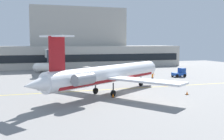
# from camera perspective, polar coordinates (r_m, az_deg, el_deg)

# --- Properties ---
(ground) EXTENTS (120.00, 120.00, 0.11)m
(ground) POSITION_cam_1_polar(r_m,az_deg,el_deg) (43.63, 3.28, -4.57)
(ground) COLOR gray
(terminal_building) EXTENTS (58.48, 14.66, 19.22)m
(terminal_building) POSITION_cam_1_polar(r_m,az_deg,el_deg) (90.04, -5.60, 5.46)
(terminal_building) COLOR #B7B2A8
(terminal_building) RESTS_ON ground
(jet_bridge_east) EXTENTS (2.40, 16.26, 6.17)m
(jet_bridge_east) POSITION_cam_1_polar(r_m,az_deg,el_deg) (71.49, -12.99, 3.25)
(jet_bridge_east) COLOR silver
(jet_bridge_east) RESTS_ON ground
(regional_jet) EXTENTS (25.75, 21.83, 8.68)m
(regional_jet) POSITION_cam_1_polar(r_m,az_deg,el_deg) (40.65, -1.02, -0.94)
(regional_jet) COLOR white
(regional_jet) RESTS_ON ground
(baggage_tug) EXTENTS (2.81, 4.06, 1.95)m
(baggage_tug) POSITION_cam_1_polar(r_m,az_deg,el_deg) (57.60, 4.11, -1.09)
(baggage_tug) COLOR #E5B20C
(baggage_tug) RESTS_ON ground
(pushback_tractor) EXTENTS (3.90, 2.87, 1.80)m
(pushback_tractor) POSITION_cam_1_polar(r_m,az_deg,el_deg) (68.89, -4.92, -0.01)
(pushback_tractor) COLOR silver
(pushback_tractor) RESTS_ON ground
(belt_loader) EXTENTS (2.90, 2.18, 2.01)m
(belt_loader) POSITION_cam_1_polar(r_m,az_deg,el_deg) (63.54, 14.11, -0.58)
(belt_loader) COLOR #1E4CB2
(belt_loader) RESTS_ON ground
(fuel_tank) EXTENTS (8.08, 2.42, 2.57)m
(fuel_tank) POSITION_cam_1_polar(r_m,az_deg,el_deg) (72.18, -13.22, 0.60)
(fuel_tank) COLOR white
(fuel_tank) RESTS_ON ground
(marshaller) EXTENTS (0.81, 0.38, 1.88)m
(marshaller) POSITION_cam_1_polar(r_m,az_deg,el_deg) (55.02, 8.54, -1.40)
(marshaller) COLOR #191E33
(marshaller) RESTS_ON ground
(safety_cone_alpha) EXTENTS (0.47, 0.47, 0.55)m
(safety_cone_alpha) POSITION_cam_1_polar(r_m,az_deg,el_deg) (38.73, 0.23, -5.44)
(safety_cone_alpha) COLOR orange
(safety_cone_alpha) RESTS_ON ground
(safety_cone_bravo) EXTENTS (0.47, 0.47, 0.55)m
(safety_cone_bravo) POSITION_cam_1_polar(r_m,az_deg,el_deg) (42.22, 15.56, -4.72)
(safety_cone_bravo) COLOR orange
(safety_cone_bravo) RESTS_ON ground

